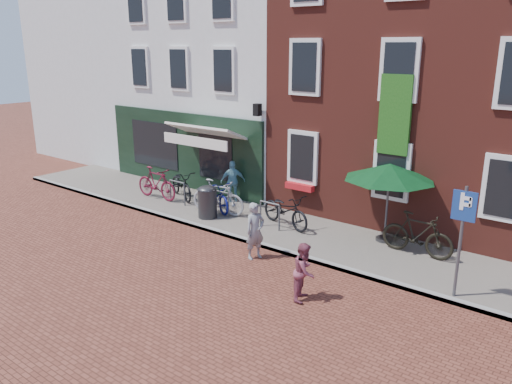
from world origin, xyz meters
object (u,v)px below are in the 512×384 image
Objects in this scene: bicycle_3 at (218,197)px; bicycle_4 at (286,210)px; bicycle_1 at (156,183)px; cafe_person at (233,181)px; bicycle_0 at (182,184)px; bicycle_2 at (216,195)px; parasol at (390,169)px; bicycle_5 at (417,234)px; litter_bin at (207,200)px; parking_sign at (462,224)px; boy at (304,271)px; woman at (255,231)px.

bicycle_3 is 0.97× the size of bicycle_4.
cafe_person is at bearing -59.72° from bicycle_1.
bicycle_4 is (5.32, 0.48, -0.06)m from bicycle_1.
bicycle_2 is (1.91, -0.25, 0.00)m from bicycle_0.
bicycle_0 is at bearing -175.31° from parasol.
parasol reaches higher than bicycle_5.
cafe_person is (-0.46, 1.81, 0.16)m from litter_bin.
bicycle_1 is at bearing 175.10° from parking_sign.
bicycle_2 is (2.56, 0.36, -0.06)m from bicycle_1.
bicycle_4 is at bearing 117.81° from cafe_person.
bicycle_0 is 1.00× the size of bicycle_4.
litter_bin is 2.89m from bicycle_1.
parking_sign is 1.32× the size of bicycle_1.
boy is 0.67× the size of bicycle_0.
bicycle_1 is (-8.22, -1.23, -1.53)m from parasol.
bicycle_1 is 1.00× the size of bicycle_3.
bicycle_4 is (4.66, -0.13, 0.00)m from bicycle_0.
cafe_person is 3.08m from bicycle_4.
woman is 1.04× the size of cafe_person.
bicycle_4 is (2.92, -0.95, -0.22)m from cafe_person.
bicycle_4 is at bearing 19.24° from litter_bin.
litter_bin is at bearing 124.08° from bicycle_4.
litter_bin is 0.57× the size of bicycle_4.
boy is (-0.06, -4.15, -1.54)m from parasol.
bicycle_2 is 1.00× the size of bicycle_4.
bicycle_0 is at bearing 171.39° from parking_sign.
cafe_person is 1.94m from bicycle_0.
parasol is at bearing 67.92° from bicycle_5.
boy is (5.30, -2.54, -0.02)m from litter_bin.
parking_sign reaches higher than bicycle_3.
parasol is at bearing -18.56° from woman.
litter_bin is 6.55m from bicycle_5.
bicycle_0 is at bearing -18.90° from cafe_person.
woman reaches higher than litter_bin.
parasol is 1.91× the size of boy.
parasol is 1.27× the size of bicycle_4.
cafe_person is (-8.43, 2.36, -0.95)m from parking_sign.
bicycle_3 is (-7.93, 1.01, -1.11)m from parking_sign.
parasol reaches higher than bicycle_1.
boy is at bearing -90.81° from parasol.
bicycle_5 is at bearing 131.56° from parking_sign.
woman reaches higher than bicycle_3.
bicycle_4 is (2.75, 0.12, 0.00)m from bicycle_2.
bicycle_1 reaches higher than bicycle_0.
bicycle_1 is 2.90m from bicycle_3.
woman is at bearing -98.28° from bicycle_2.
parasol is at bearing -59.77° from bicycle_0.
bicycle_2 is (-5.60, 3.28, -0.04)m from boy.
bicycle_0 is (-1.74, -0.82, -0.22)m from cafe_person.
bicycle_0 is at bearing 83.79° from woman.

